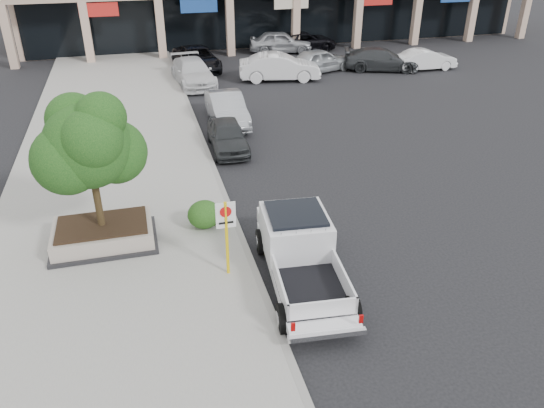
{
  "coord_description": "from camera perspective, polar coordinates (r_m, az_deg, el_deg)",
  "views": [
    {
      "loc": [
        -4.27,
        -12.49,
        9.17
      ],
      "look_at": [
        -0.58,
        1.5,
        1.29
      ],
      "focal_mm": 35.0,
      "sensor_mm": 36.0,
      "label": 1
    }
  ],
  "objects": [
    {
      "name": "ground",
      "position": [
        16.08,
        3.38,
        -6.26
      ],
      "size": [
        120.0,
        120.0,
        0.0
      ],
      "primitive_type": "plane",
      "color": "black",
      "rests_on": "ground"
    },
    {
      "name": "sidewalk",
      "position": [
        20.65,
        -16.62,
        1.16
      ],
      "size": [
        8.0,
        52.0,
        0.15
      ],
      "primitive_type": "cube",
      "color": "gray",
      "rests_on": "ground"
    },
    {
      "name": "curb",
      "position": [
        20.79,
        -5.76,
        2.48
      ],
      "size": [
        0.2,
        52.0,
        0.15
      ],
      "primitive_type": "cube",
      "color": "gray",
      "rests_on": "ground"
    },
    {
      "name": "planter",
      "position": [
        17.32,
        -17.67,
        -3.07
      ],
      "size": [
        3.2,
        2.2,
        0.68
      ],
      "color": "black",
      "rests_on": "sidewalk"
    },
    {
      "name": "planter_tree",
      "position": [
        16.17,
        -18.71,
        6.18
      ],
      "size": [
        2.9,
        2.55,
        4.0
      ],
      "color": "#2E2311",
      "rests_on": "planter"
    },
    {
      "name": "no_parking_sign",
      "position": [
        14.59,
        -4.94,
        -2.64
      ],
      "size": [
        0.55,
        0.09,
        2.3
      ],
      "color": "yellow",
      "rests_on": "sidewalk"
    },
    {
      "name": "hedge",
      "position": [
        17.4,
        -7.29,
        -1.12
      ],
      "size": [
        1.1,
        0.99,
        0.93
      ],
      "primitive_type": "ellipsoid",
      "color": "#1E4513",
      "rests_on": "sidewalk"
    },
    {
      "name": "pickup_truck",
      "position": [
        14.74,
        3.33,
        -5.75
      ],
      "size": [
        2.53,
        5.7,
        1.75
      ],
      "primitive_type": null,
      "rotation": [
        0.0,
        0.0,
        -0.09
      ],
      "color": "white",
      "rests_on": "ground"
    },
    {
      "name": "curb_car_a",
      "position": [
        23.63,
        -4.8,
        7.37
      ],
      "size": [
        1.68,
        3.93,
        1.32
      ],
      "primitive_type": "imported",
      "rotation": [
        0.0,
        0.0,
        -0.03
      ],
      "color": "#292B2D",
      "rests_on": "ground"
    },
    {
      "name": "curb_car_b",
      "position": [
        26.78,
        -4.89,
        10.17
      ],
      "size": [
        1.6,
        4.59,
        1.51
      ],
      "primitive_type": "imported",
      "rotation": [
        0.0,
        0.0,
        -0.0
      ],
      "color": "#9EA0A5",
      "rests_on": "ground"
    },
    {
      "name": "curb_car_c",
      "position": [
        33.72,
        -8.48,
        13.83
      ],
      "size": [
        2.55,
        5.36,
        1.51
      ],
      "primitive_type": "imported",
      "rotation": [
        0.0,
        0.0,
        0.08
      ],
      "color": "silver",
      "rests_on": "ground"
    },
    {
      "name": "curb_car_d",
      "position": [
        37.01,
        -8.12,
        15.19
      ],
      "size": [
        2.94,
        5.71,
        1.54
      ],
      "primitive_type": "imported",
      "rotation": [
        0.0,
        0.0,
        0.07
      ],
      "color": "black",
      "rests_on": "ground"
    },
    {
      "name": "lot_car_a",
      "position": [
        36.43,
        5.15,
        15.14
      ],
      "size": [
        4.86,
        3.19,
        1.54
      ],
      "primitive_type": "imported",
      "rotation": [
        0.0,
        0.0,
        1.9
      ],
      "color": "#A7ABAF",
      "rests_on": "ground"
    },
    {
      "name": "lot_car_b",
      "position": [
        34.34,
        0.82,
        14.52
      ],
      "size": [
        5.27,
        2.64,
        1.66
      ],
      "primitive_type": "imported",
      "rotation": [
        0.0,
        0.0,
        1.39
      ],
      "color": "silver",
      "rests_on": "ground"
    },
    {
      "name": "lot_car_c",
      "position": [
        37.47,
        11.67,
        15.0
      ],
      "size": [
        5.42,
        3.59,
        1.46
      ],
      "primitive_type": "imported",
      "rotation": [
        0.0,
        0.0,
        1.23
      ],
      "color": "#2F3134",
      "rests_on": "ground"
    },
    {
      "name": "lot_car_d",
      "position": [
        42.73,
        3.55,
        17.09
      ],
      "size": [
        5.0,
        2.32,
        1.39
      ],
      "primitive_type": "imported",
      "rotation": [
        0.0,
        0.0,
        1.57
      ],
      "color": "black",
      "rests_on": "ground"
    },
    {
      "name": "lot_car_e",
      "position": [
        41.84,
        0.94,
        17.04
      ],
      "size": [
        5.01,
        2.82,
        1.61
      ],
      "primitive_type": "imported",
      "rotation": [
        0.0,
        0.0,
        1.37
      ],
      "color": "#A9ACB1",
      "rests_on": "ground"
    },
    {
      "name": "lot_car_f",
      "position": [
        38.33,
        16.2,
        14.7
      ],
      "size": [
        4.13,
        1.5,
        1.35
      ],
      "primitive_type": "imported",
      "rotation": [
        0.0,
        0.0,
        1.59
      ],
      "color": "silver",
      "rests_on": "ground"
    }
  ]
}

